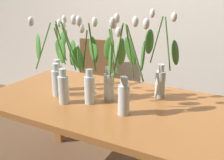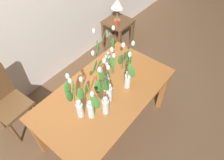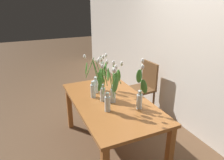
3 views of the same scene
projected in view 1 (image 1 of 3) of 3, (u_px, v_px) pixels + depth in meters
The scene contains 10 objects.
room_wall_rear at pixel (167, 1), 2.66m from camera, with size 9.00×0.10×2.70m, color silver.
dining_table at pixel (103, 112), 1.76m from camera, with size 1.60×0.90×0.74m.
tulip_vase_0 at pixel (126, 78), 1.46m from camera, with size 0.21×0.25×0.56m.
tulip_vase_1 at pixel (59, 65), 1.88m from camera, with size 0.12×0.16×0.53m.
tulip_vase_2 at pixel (161, 69), 1.73m from camera, with size 0.26×0.16×0.58m.
tulip_vase_3 at pixel (55, 70), 1.75m from camera, with size 0.12×0.26×0.54m.
tulip_vase_4 at pixel (89, 76), 1.64m from camera, with size 0.16×0.15×0.54m.
tulip_vase_5 at pixel (112, 69), 1.66m from camera, with size 0.24×0.21×0.57m.
tulip_vase_6 at pixel (68, 76), 1.64m from camera, with size 0.16×0.16×0.55m.
dining_chair at pixel (92, 76), 2.95m from camera, with size 0.42×0.42×0.93m.
Camera 1 is at (0.81, -1.39, 1.41)m, focal length 41.34 mm.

